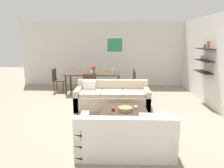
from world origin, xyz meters
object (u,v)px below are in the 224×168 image
(loveseat_white, at_px, (125,137))
(dining_table, at_px, (93,75))
(decorative_bowl, at_px, (125,109))
(dining_chair_right_far, at_px, (131,79))
(dining_chair_right_near, at_px, (131,81))
(wine_glass_right_far, at_px, (113,69))
(dining_chair_foot, at_px, (90,85))
(centerpiece_vase, at_px, (93,69))
(sofa_beige, at_px, (112,98))
(candle_jar, at_px, (136,107))
(wine_glass_foot, at_px, (92,72))
(wine_glass_right_near, at_px, (113,71))
(apple_on_coffee_table, at_px, (113,109))
(dining_chair_left_far, at_px, (57,78))
(coffee_table, at_px, (124,118))

(loveseat_white, distance_m, dining_table, 4.33)
(decorative_bowl, xyz_separation_m, dining_chair_right_far, (0.31, 3.24, 0.08))
(dining_chair_right_near, height_order, wine_glass_right_far, wine_glass_right_far)
(dining_chair_foot, relative_size, centerpiece_vase, 3.12)
(decorative_bowl, bearing_deg, dining_table, 109.79)
(sofa_beige, bearing_deg, loveseat_white, -82.79)
(candle_jar, xyz_separation_m, wine_glass_right_far, (-0.62, 3.02, 0.46))
(dining_chair_foot, xyz_separation_m, wine_glass_foot, (-0.00, 0.47, 0.36))
(sofa_beige, height_order, dining_chair_foot, dining_chair_foot)
(dining_chair_foot, height_order, wine_glass_right_near, wine_glass_right_near)
(sofa_beige, relative_size, candle_jar, 25.46)
(wine_glass_foot, bearing_deg, dining_chair_right_far, 22.46)
(dining_chair_foot, bearing_deg, sofa_beige, -49.56)
(apple_on_coffee_table, height_order, dining_chair_left_far, dining_chair_left_far)
(coffee_table, bearing_deg, wine_glass_right_far, 96.48)
(dining_chair_right_far, bearing_deg, sofa_beige, -108.63)
(sofa_beige, height_order, dining_table, sofa_beige)
(dining_table, bearing_deg, sofa_beige, -66.50)
(dining_chair_foot, distance_m, centerpiece_vase, 0.92)
(loveseat_white, relative_size, wine_glass_right_far, 9.78)
(dining_table, height_order, dining_chair_right_far, dining_chair_right_far)
(dining_chair_right_far, xyz_separation_m, dining_chair_right_near, (0.00, -0.40, 0.00))
(dining_chair_right_near, distance_m, wine_glass_right_far, 0.83)
(dining_chair_left_far, height_order, centerpiece_vase, centerpiece_vase)
(apple_on_coffee_table, bearing_deg, wine_glass_right_far, 91.71)
(sofa_beige, xyz_separation_m, wine_glass_right_far, (-0.03, 1.84, 0.58))
(candle_jar, bearing_deg, coffee_table, -162.66)
(wine_glass_right_far, bearing_deg, dining_table, -171.42)
(loveseat_white, height_order, dining_chair_right_far, dining_chair_right_far)
(wine_glass_right_far, bearing_deg, dining_chair_right_near, -24.38)
(coffee_table, distance_m, dining_table, 3.22)
(coffee_table, distance_m, dining_chair_right_near, 2.83)
(coffee_table, bearing_deg, wine_glass_right_near, 96.97)
(dining_table, height_order, centerpiece_vase, centerpiece_vase)
(loveseat_white, bearing_deg, decorative_bowl, 88.34)
(decorative_bowl, relative_size, wine_glass_right_near, 2.05)
(wine_glass_right_far, bearing_deg, wine_glass_foot, -145.88)
(wine_glass_right_far, height_order, wine_glass_right_near, wine_glass_right_far)
(dining_chair_foot, height_order, dining_chair_left_far, same)
(dining_chair_right_far, relative_size, dining_chair_left_far, 1.00)
(dining_chair_left_far, height_order, dining_chair_right_near, same)
(dining_table, bearing_deg, candle_jar, -65.17)
(decorative_bowl, height_order, wine_glass_right_near, wine_glass_right_near)
(decorative_bowl, height_order, dining_chair_left_far, dining_chair_left_far)
(wine_glass_right_far, height_order, centerpiece_vase, centerpiece_vase)
(loveseat_white, xyz_separation_m, candle_jar, (0.28, 1.27, 0.12))
(dining_table, bearing_deg, dining_chair_right_near, -8.06)
(loveseat_white, height_order, coffee_table, loveseat_white)
(sofa_beige, distance_m, dining_chair_foot, 1.18)
(apple_on_coffee_table, xyz_separation_m, wine_glass_foot, (-0.82, 2.68, 0.44))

